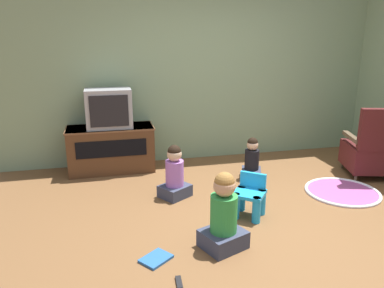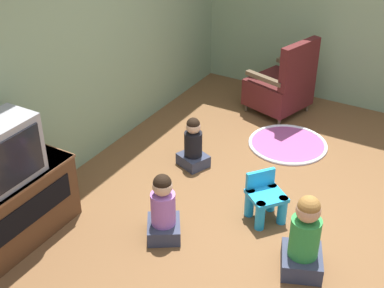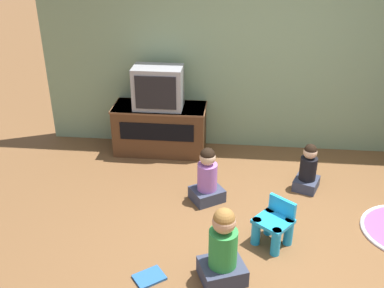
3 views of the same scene
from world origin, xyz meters
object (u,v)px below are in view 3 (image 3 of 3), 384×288
Objects in this scene: television at (158,88)px; child_watching_right at (207,178)px; yellow_kid_chair at (274,226)px; tv_cabinet at (160,128)px; book at (149,277)px; child_watching_left at (223,250)px; child_watching_center at (308,170)px.

television is 1.39m from child_watching_right.
child_watching_right is at bearing 173.91° from yellow_kid_chair.
yellow_kid_chair is at bearing -52.05° from tv_cabinet.
child_watching_right is (0.68, -1.05, -0.61)m from television.
child_watching_right is at bearing 34.66° from book.
book is at bearing 164.04° from child_watching_left.
book is (-0.61, -0.07, -0.30)m from child_watching_left.
child_watching_center is at bearing 37.74° from child_watching_left.
child_watching_left is at bearing 171.29° from child_watching_center.
tv_cabinet is at bearing 90.00° from television.
television reaches higher than child_watching_left.
tv_cabinet is 2.36m from book.
book is at bearing -141.11° from child_watching_right.
child_watching_center reaches higher than book.
yellow_kid_chair is at bearing -8.63° from book.
tv_cabinet is 1.85× the size of child_watching_right.
child_watching_right reaches higher than book.
child_watching_right is 2.02× the size of book.
tv_cabinet reaches higher than yellow_kid_chair.
child_watching_left is at bearing -31.31° from book.
child_watching_center is at bearing 9.19° from book.
child_watching_right is at bearing 78.29° from child_watching_left.
child_watching_center is (1.78, -0.74, -0.08)m from tv_cabinet.
child_watching_center is at bearing -22.43° from tv_cabinet.
tv_cabinet is 1.64× the size of child_watching_left.
child_watching_right is at bearing -56.76° from television.
child_watching_center reaches higher than yellow_kid_chair.
child_watching_left is 1.28× the size of child_watching_center.
yellow_kid_chair is 1.09m from child_watching_center.
television is 2.28m from yellow_kid_chair.
child_watching_left reaches higher than child_watching_center.
child_watching_left is at bearing -92.89° from yellow_kid_chair.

